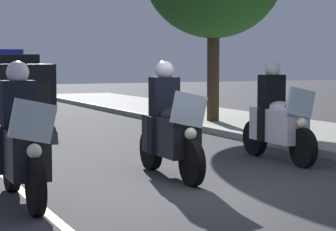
{
  "coord_description": "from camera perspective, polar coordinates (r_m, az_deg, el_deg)",
  "views": [
    {
      "loc": [
        7.58,
        -4.06,
        1.72
      ],
      "look_at": [
        -1.32,
        0.0,
        0.9
      ],
      "focal_mm": 69.88,
      "sensor_mm": 36.0,
      "label": 1
    }
  ],
  "objects": [
    {
      "name": "police_motorcycle_trailing",
      "position": [
        11.34,
        9.53,
        -0.44
      ],
      "size": [
        2.14,
        0.57,
        1.72
      ],
      "color": "black",
      "rests_on": "ground"
    },
    {
      "name": "ground_plane",
      "position": [
        8.77,
        3.6,
        -6.52
      ],
      "size": [
        80.0,
        80.0,
        0.0
      ],
      "primitive_type": "plane",
      "color": "#333335"
    },
    {
      "name": "police_suv",
      "position": [
        19.13,
        -14.24,
        2.68
      ],
      "size": [
        4.94,
        2.15,
        2.05
      ],
      "color": "black",
      "rests_on": "ground"
    },
    {
      "name": "police_motorcycle_lead_left",
      "position": [
        8.12,
        -12.64,
        -2.55
      ],
      "size": [
        2.14,
        0.57,
        1.72
      ],
      "color": "black",
      "rests_on": "ground"
    },
    {
      "name": "police_motorcycle_lead_right",
      "position": [
        9.64,
        0.14,
        -1.29
      ],
      "size": [
        2.14,
        0.57,
        1.72
      ],
      "color": "black",
      "rests_on": "ground"
    },
    {
      "name": "lane_stripe_center",
      "position": [
        7.98,
        -11.18,
        -7.72
      ],
      "size": [
        48.0,
        0.12,
        0.01
      ],
      "primitive_type": "cube",
      "color": "#E0D14C",
      "rests_on": "ground"
    }
  ]
}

